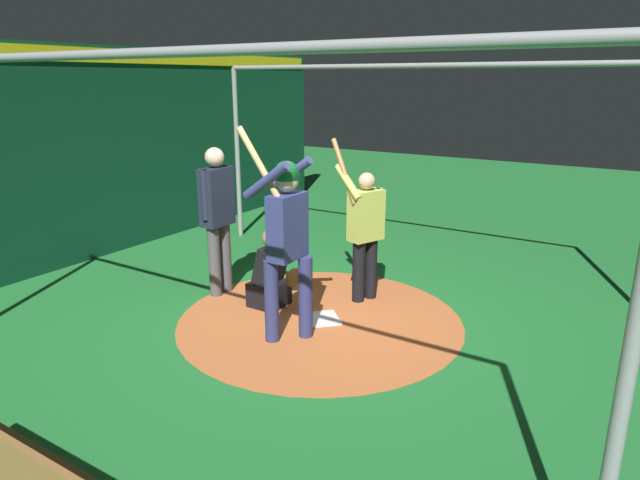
{
  "coord_description": "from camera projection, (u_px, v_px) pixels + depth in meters",
  "views": [
    {
      "loc": [
        3.07,
        -4.89,
        2.65
      ],
      "look_at": [
        0.0,
        0.0,
        0.95
      ],
      "focal_mm": 30.96,
      "sensor_mm": 36.0,
      "label": 1
    }
  ],
  "objects": [
    {
      "name": "back_wall",
      "position": [
        75.0,
        156.0,
        7.98
      ],
      "size": [
        0.22,
        11.68,
        3.11
      ],
      "color": "#0C3D26",
      "rests_on": "ground"
    },
    {
      "name": "ground_plane",
      "position": [
        320.0,
        320.0,
        6.28
      ],
      "size": [
        27.68,
        27.68,
        0.0
      ],
      "primitive_type": "plane",
      "color": "#1E6B2D"
    },
    {
      "name": "dirt_circle",
      "position": [
        320.0,
        320.0,
        6.28
      ],
      "size": [
        3.22,
        3.22,
        0.01
      ],
      "primitive_type": "cylinder",
      "color": "#B76033",
      "rests_on": "ground"
    },
    {
      "name": "home_plate",
      "position": [
        320.0,
        319.0,
        6.28
      ],
      "size": [
        0.59,
        0.59,
        0.01
      ],
      "primitive_type": "cube",
      "rotation": [
        0.0,
        0.0,
        0.79
      ],
      "color": "white",
      "rests_on": "dirt_circle"
    },
    {
      "name": "cage_frame",
      "position": [
        320.0,
        139.0,
        5.7
      ],
      "size": [
        6.21,
        4.61,
        2.84
      ],
      "color": "gray",
      "rests_on": "ground"
    },
    {
      "name": "visitor",
      "position": [
        365.0,
        228.0,
        6.62
      ],
      "size": [
        0.65,
        0.51,
        1.97
      ],
      "rotation": [
        0.0,
        0.0,
        -0.38
      ],
      "color": "black",
      "rests_on": "ground"
    },
    {
      "name": "catcher",
      "position": [
        272.0,
        276.0,
        6.57
      ],
      "size": [
        0.58,
        0.4,
        0.97
      ],
      "color": "black",
      "rests_on": "ground"
    },
    {
      "name": "umpire",
      "position": [
        217.0,
        213.0,
        6.78
      ],
      "size": [
        0.23,
        0.49,
        1.86
      ],
      "color": "#4C4C51",
      "rests_on": "ground"
    },
    {
      "name": "batter",
      "position": [
        286.0,
        233.0,
        5.52
      ],
      "size": [
        0.68,
        0.49,
        2.2
      ],
      "color": "navy",
      "rests_on": "ground"
    }
  ]
}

